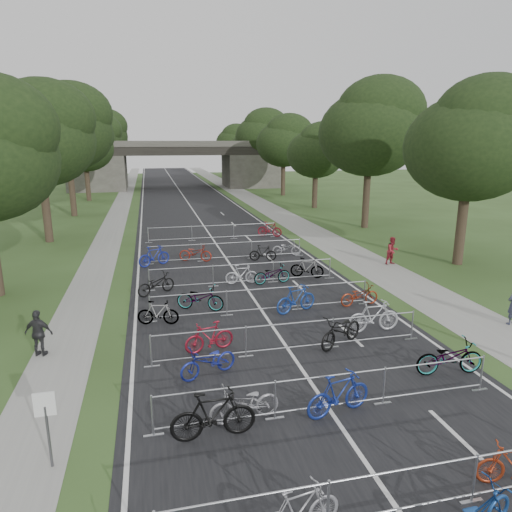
{
  "coord_description": "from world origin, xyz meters",
  "views": [
    {
      "loc": [
        -4.38,
        -6.43,
        6.98
      ],
      "look_at": [
        0.94,
        16.29,
        1.1
      ],
      "focal_mm": 32.0,
      "sensor_mm": 36.0,
      "label": 1
    }
  ],
  "objects_px": {
    "park_sign": "(46,416)",
    "bike_1": "(299,511)",
    "pedestrian_b": "(392,251)",
    "pedestrian_c": "(39,333)",
    "overpass_bridge": "(177,165)"
  },
  "relations": [
    {
      "from": "park_sign",
      "to": "bike_1",
      "type": "xyz_separation_m",
      "value": [
        4.74,
        -2.94,
        -0.76
      ]
    },
    {
      "from": "pedestrian_b",
      "to": "pedestrian_c",
      "type": "height_order",
      "value": "pedestrian_b"
    },
    {
      "from": "overpass_bridge",
      "to": "bike_1",
      "type": "bearing_deg",
      "value": -91.82
    },
    {
      "from": "pedestrian_b",
      "to": "pedestrian_c",
      "type": "relative_size",
      "value": 1.01
    },
    {
      "from": "overpass_bridge",
      "to": "bike_1",
      "type": "relative_size",
      "value": 18.48
    },
    {
      "from": "park_sign",
      "to": "pedestrian_c",
      "type": "xyz_separation_m",
      "value": [
        -1.4,
        5.86,
        -0.47
      ]
    },
    {
      "from": "overpass_bridge",
      "to": "pedestrian_b",
      "type": "distance_m",
      "value": 49.15
    },
    {
      "from": "bike_1",
      "to": "pedestrian_b",
      "type": "distance_m",
      "value": 20.17
    },
    {
      "from": "overpass_bridge",
      "to": "pedestrian_c",
      "type": "xyz_separation_m",
      "value": [
        -8.2,
        -56.14,
        -2.73
      ]
    },
    {
      "from": "pedestrian_b",
      "to": "pedestrian_c",
      "type": "xyz_separation_m",
      "value": [
        -17.4,
        -7.94,
        -0.01
      ]
    },
    {
      "from": "park_sign",
      "to": "bike_1",
      "type": "distance_m",
      "value": 5.63
    },
    {
      "from": "pedestrian_c",
      "to": "pedestrian_b",
      "type": "bearing_deg",
      "value": -138.71
    },
    {
      "from": "park_sign",
      "to": "pedestrian_c",
      "type": "bearing_deg",
      "value": 103.45
    },
    {
      "from": "overpass_bridge",
      "to": "pedestrian_c",
      "type": "height_order",
      "value": "overpass_bridge"
    },
    {
      "from": "pedestrian_b",
      "to": "bike_1",
      "type": "bearing_deg",
      "value": -135.91
    }
  ]
}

